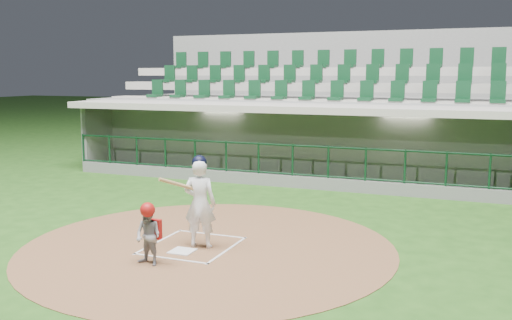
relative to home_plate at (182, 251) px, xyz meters
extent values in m
plane|color=#1E4614|center=(0.00, 0.70, -0.02)|extent=(120.00, 120.00, 0.00)
cylinder|color=brown|center=(0.30, 0.50, -0.02)|extent=(7.20, 7.20, 0.01)
cube|color=silver|center=(0.00, 0.00, 0.00)|extent=(0.43, 0.43, 0.02)
cube|color=white|center=(-0.75, 0.40, 0.00)|extent=(0.05, 1.80, 0.01)
cube|color=silver|center=(0.75, 0.40, 0.00)|extent=(0.05, 1.80, 0.01)
cube|color=silver|center=(0.00, 1.25, 0.00)|extent=(1.55, 0.05, 0.01)
cube|color=silver|center=(0.00, -0.45, 0.00)|extent=(1.55, 0.05, 0.01)
cube|color=slate|center=(0.00, 8.20, -0.57)|extent=(15.00, 3.00, 0.10)
cube|color=gray|center=(0.00, 9.80, 0.83)|extent=(15.00, 0.20, 2.70)
cube|color=#BDB6A7|center=(0.00, 9.68, 1.08)|extent=(13.50, 0.04, 0.90)
cube|color=slate|center=(-7.50, 8.20, 0.83)|extent=(0.20, 3.00, 2.70)
cube|color=#A9A399|center=(0.00, 7.95, 2.28)|extent=(15.40, 3.50, 0.20)
cube|color=slate|center=(0.00, 6.65, 0.13)|extent=(15.00, 0.15, 0.40)
cube|color=black|center=(0.00, 6.65, 1.70)|extent=(15.00, 0.01, 0.95)
cube|color=brown|center=(0.00, 9.25, -0.30)|extent=(12.75, 0.40, 0.45)
cube|color=white|center=(-3.00, 8.20, 2.15)|extent=(1.30, 0.35, 0.04)
cube|color=white|center=(3.00, 8.20, 2.15)|extent=(1.30, 0.35, 0.04)
imported|color=#B31318|center=(-4.79, 9.22, 0.34)|extent=(1.23, 0.88, 1.72)
imported|color=#AC1812|center=(-0.99, 8.90, 0.41)|extent=(1.15, 0.62, 1.87)
imported|color=#AE1216|center=(2.25, 9.06, 0.25)|extent=(0.88, 0.72, 1.55)
imported|color=maroon|center=(4.39, 8.79, 0.40)|extent=(1.79, 0.90, 1.85)
cube|color=gray|center=(0.00, 11.45, 1.13)|extent=(17.00, 6.50, 2.50)
cube|color=#A4A194|center=(0.00, 9.95, 2.28)|extent=(16.60, 0.95, 0.30)
cube|color=gray|center=(0.00, 10.90, 2.83)|extent=(16.60, 0.95, 0.30)
cube|color=#A59E95|center=(0.00, 11.85, 3.38)|extent=(16.60, 0.95, 0.30)
cube|color=slate|center=(0.00, 14.80, 2.50)|extent=(17.00, 0.25, 5.05)
imported|color=white|center=(0.18, 0.40, 0.84)|extent=(0.69, 0.51, 1.71)
sphere|color=black|center=(0.18, 0.40, 1.64)|extent=(0.28, 0.28, 0.28)
cylinder|color=#AD834F|center=(-0.07, 0.15, 1.23)|extent=(0.58, 0.79, 0.39)
imported|color=gray|center=(-0.18, -0.86, 0.51)|extent=(0.57, 0.48, 1.03)
sphere|color=#A51311|center=(-0.18, -0.86, 0.97)|extent=(0.26, 0.26, 0.26)
cube|color=#9F1211|center=(-0.18, -0.71, 0.60)|extent=(0.32, 0.10, 0.35)
camera|label=1|loc=(5.10, -9.07, 3.29)|focal=40.00mm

